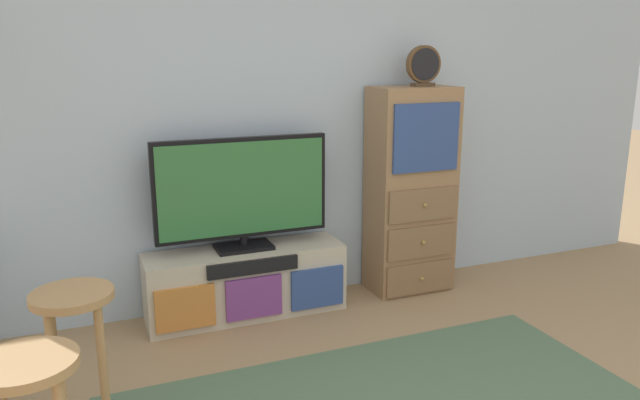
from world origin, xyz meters
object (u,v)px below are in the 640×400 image
Objects in this scene: desk_clock at (424,66)px; bar_stool_far at (76,333)px; media_console at (246,282)px; side_cabinet at (411,191)px; television at (242,191)px.

desk_clock is 2.73m from bar_stool_far.
media_console is 1.86m from desk_clock.
media_console is 1.50m from bar_stool_far.
desk_clock is at bearing -15.68° from side_cabinet.
bar_stool_far is (-2.24, -1.06, -0.19)m from side_cabinet.
desk_clock is at bearing -0.21° from media_console.
side_cabinet is 2.02× the size of bar_stool_far.
side_cabinet is 5.33× the size of desk_clock.
media_console is 0.88× the size of side_cabinet.
television is 0.77× the size of side_cabinet.
bar_stool_far is at bearing -134.26° from media_console.
desk_clock is (1.27, -0.03, 0.76)m from television.
media_console is at bearing -179.52° from side_cabinet.
media_console is 1.15× the size of television.
television is at bearing 179.36° from side_cabinet.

